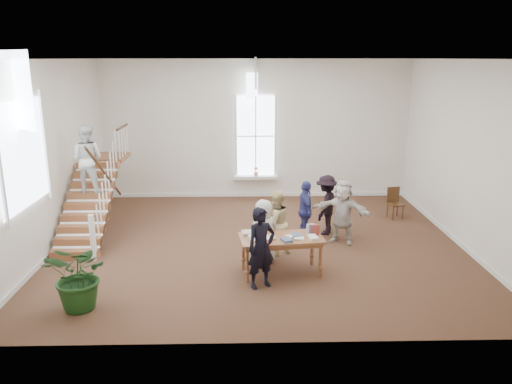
{
  "coord_description": "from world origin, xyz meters",
  "views": [
    {
      "loc": [
        -0.39,
        -11.75,
        4.53
      ],
      "look_at": [
        -0.09,
        0.4,
        1.25
      ],
      "focal_mm": 35.0,
      "sensor_mm": 36.0,
      "label": 1
    }
  ],
  "objects_px": {
    "woman_cluster_c": "(342,211)",
    "woman_cluster_a": "(306,211)",
    "woman_cluster_b": "(326,205)",
    "library_table": "(281,241)",
    "elderly_woman": "(264,232)",
    "floor_plant": "(80,276)",
    "side_chair": "(394,201)",
    "person_yellow": "(276,223)",
    "police_officer": "(261,248)"
  },
  "relations": [
    {
      "from": "woman_cluster_c",
      "to": "person_yellow",
      "type": "bearing_deg",
      "value": -128.6
    },
    {
      "from": "floor_plant",
      "to": "side_chair",
      "type": "relative_size",
      "value": 1.47
    },
    {
      "from": "police_officer",
      "to": "side_chair",
      "type": "relative_size",
      "value": 1.87
    },
    {
      "from": "elderly_woman",
      "to": "floor_plant",
      "type": "xyz_separation_m",
      "value": [
        -3.45,
        -2.11,
        -0.08
      ]
    },
    {
      "from": "woman_cluster_a",
      "to": "floor_plant",
      "type": "height_order",
      "value": "woman_cluster_a"
    },
    {
      "from": "elderly_woman",
      "to": "woman_cluster_c",
      "type": "bearing_deg",
      "value": -171.55
    },
    {
      "from": "woman_cluster_c",
      "to": "side_chair",
      "type": "bearing_deg",
      "value": 73.98
    },
    {
      "from": "library_table",
      "to": "side_chair",
      "type": "relative_size",
      "value": 2.07
    },
    {
      "from": "woman_cluster_a",
      "to": "woman_cluster_c",
      "type": "relative_size",
      "value": 0.95
    },
    {
      "from": "library_table",
      "to": "elderly_woman",
      "type": "height_order",
      "value": "elderly_woman"
    },
    {
      "from": "person_yellow",
      "to": "side_chair",
      "type": "height_order",
      "value": "person_yellow"
    },
    {
      "from": "elderly_woman",
      "to": "woman_cluster_b",
      "type": "bearing_deg",
      "value": -155.39
    },
    {
      "from": "police_officer",
      "to": "woman_cluster_b",
      "type": "distance_m",
      "value": 3.63
    },
    {
      "from": "elderly_woman",
      "to": "woman_cluster_c",
      "type": "height_order",
      "value": "woman_cluster_c"
    },
    {
      "from": "police_officer",
      "to": "woman_cluster_a",
      "type": "height_order",
      "value": "police_officer"
    },
    {
      "from": "woman_cluster_a",
      "to": "woman_cluster_b",
      "type": "relative_size",
      "value": 0.97
    },
    {
      "from": "woman_cluster_b",
      "to": "woman_cluster_c",
      "type": "xyz_separation_m",
      "value": [
        0.3,
        -0.65,
        0.02
      ]
    },
    {
      "from": "woman_cluster_b",
      "to": "woman_cluster_c",
      "type": "height_order",
      "value": "woman_cluster_c"
    },
    {
      "from": "woman_cluster_b",
      "to": "woman_cluster_c",
      "type": "distance_m",
      "value": 0.72
    },
    {
      "from": "person_yellow",
      "to": "side_chair",
      "type": "relative_size",
      "value": 1.73
    },
    {
      "from": "library_table",
      "to": "woman_cluster_a",
      "type": "bearing_deg",
      "value": 61.89
    },
    {
      "from": "woman_cluster_a",
      "to": "woman_cluster_c",
      "type": "xyz_separation_m",
      "value": [
        0.9,
        -0.2,
        0.04
      ]
    },
    {
      "from": "woman_cluster_a",
      "to": "woman_cluster_b",
      "type": "xyz_separation_m",
      "value": [
        0.6,
        0.45,
        0.02
      ]
    },
    {
      "from": "woman_cluster_c",
      "to": "side_chair",
      "type": "distance_m",
      "value": 2.77
    },
    {
      "from": "woman_cluster_c",
      "to": "side_chair",
      "type": "xyz_separation_m",
      "value": [
        1.92,
        1.98,
        -0.32
      ]
    },
    {
      "from": "person_yellow",
      "to": "side_chair",
      "type": "xyz_separation_m",
      "value": [
        3.64,
        2.72,
        -0.28
      ]
    },
    {
      "from": "library_table",
      "to": "police_officer",
      "type": "bearing_deg",
      "value": -131.43
    },
    {
      "from": "woman_cluster_c",
      "to": "woman_cluster_a",
      "type": "bearing_deg",
      "value": -164.42
    },
    {
      "from": "woman_cluster_a",
      "to": "side_chair",
      "type": "relative_size",
      "value": 1.72
    },
    {
      "from": "library_table",
      "to": "elderly_woman",
      "type": "relative_size",
      "value": 1.26
    },
    {
      "from": "library_table",
      "to": "woman_cluster_c",
      "type": "height_order",
      "value": "woman_cluster_c"
    },
    {
      "from": "elderly_woman",
      "to": "woman_cluster_b",
      "type": "xyz_separation_m",
      "value": [
        1.72,
        1.89,
        0.05
      ]
    },
    {
      "from": "police_officer",
      "to": "woman_cluster_b",
      "type": "relative_size",
      "value": 1.06
    },
    {
      "from": "woman_cluster_c",
      "to": "woman_cluster_b",
      "type": "bearing_deg",
      "value": 142.88
    },
    {
      "from": "floor_plant",
      "to": "side_chair",
      "type": "xyz_separation_m",
      "value": [
        7.38,
        5.32,
        -0.17
      ]
    },
    {
      "from": "police_officer",
      "to": "woman_cluster_c",
      "type": "height_order",
      "value": "police_officer"
    },
    {
      "from": "woman_cluster_a",
      "to": "floor_plant",
      "type": "relative_size",
      "value": 1.17
    },
    {
      "from": "library_table",
      "to": "side_chair",
      "type": "bearing_deg",
      "value": 39.5
    },
    {
      "from": "police_officer",
      "to": "woman_cluster_c",
      "type": "xyz_separation_m",
      "value": [
        2.12,
        2.49,
        -0.03
      ]
    },
    {
      "from": "person_yellow",
      "to": "floor_plant",
      "type": "xyz_separation_m",
      "value": [
        -3.75,
        -2.61,
        -0.12
      ]
    },
    {
      "from": "police_officer",
      "to": "person_yellow",
      "type": "distance_m",
      "value": 1.8
    },
    {
      "from": "floor_plant",
      "to": "side_chair",
      "type": "distance_m",
      "value": 9.1
    },
    {
      "from": "police_officer",
      "to": "floor_plant",
      "type": "height_order",
      "value": "police_officer"
    },
    {
      "from": "elderly_woman",
      "to": "side_chair",
      "type": "relative_size",
      "value": 1.65
    },
    {
      "from": "library_table",
      "to": "floor_plant",
      "type": "relative_size",
      "value": 1.41
    },
    {
      "from": "elderly_woman",
      "to": "floor_plant",
      "type": "distance_m",
      "value": 4.04
    },
    {
      "from": "woman_cluster_c",
      "to": "elderly_woman",
      "type": "bearing_deg",
      "value": -120.34
    },
    {
      "from": "woman_cluster_a",
      "to": "woman_cluster_c",
      "type": "bearing_deg",
      "value": -109.92
    },
    {
      "from": "floor_plant",
      "to": "woman_cluster_a",
      "type": "bearing_deg",
      "value": 37.85
    },
    {
      "from": "floor_plant",
      "to": "woman_cluster_c",
      "type": "bearing_deg",
      "value": 31.49
    }
  ]
}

